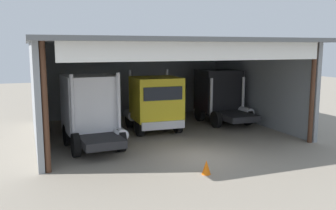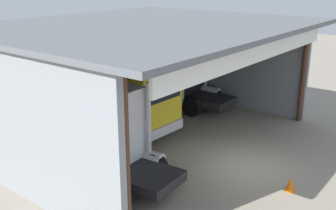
# 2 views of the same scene
# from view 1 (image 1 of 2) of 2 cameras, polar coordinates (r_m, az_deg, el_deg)

# --- Properties ---
(ground_plane) EXTENTS (80.00, 80.00, 0.00)m
(ground_plane) POSITION_cam_1_polar(r_m,az_deg,el_deg) (17.02, 4.66, -7.88)
(ground_plane) COLOR gray
(ground_plane) RESTS_ON ground
(workshop_shed) EXTENTS (14.10, 12.06, 5.34)m
(workshop_shed) POSITION_cam_1_polar(r_m,az_deg,el_deg) (22.15, -2.27, 5.90)
(workshop_shed) COLOR gray
(workshop_shed) RESTS_ON ground
(truck_white_center_bay) EXTENTS (2.78, 4.67, 3.73)m
(truck_white_center_bay) POSITION_cam_1_polar(r_m,az_deg,el_deg) (18.53, -11.82, -0.67)
(truck_white_center_bay) COLOR white
(truck_white_center_bay) RESTS_ON ground
(truck_yellow_left_bay) EXTENTS (2.77, 5.01, 3.57)m
(truck_yellow_left_bay) POSITION_cam_1_polar(r_m,az_deg,el_deg) (21.44, -2.15, 0.40)
(truck_yellow_left_bay) COLOR yellow
(truck_yellow_left_bay) RESTS_ON ground
(truck_black_right_bay) EXTENTS (2.78, 4.66, 3.43)m
(truck_black_right_bay) POSITION_cam_1_polar(r_m,az_deg,el_deg) (24.52, 8.14, 1.50)
(truck_black_right_bay) COLOR black
(truck_black_right_bay) RESTS_ON ground
(oil_drum) EXTENTS (0.58, 0.58, 0.90)m
(oil_drum) POSITION_cam_1_polar(r_m,az_deg,el_deg) (27.13, 0.49, -0.54)
(oil_drum) COLOR #B21E19
(oil_drum) RESTS_ON ground
(tool_cart) EXTENTS (0.90, 0.60, 1.00)m
(tool_cart) POSITION_cam_1_polar(r_m,az_deg,el_deg) (26.17, -0.93, -0.78)
(tool_cart) COLOR red
(tool_cart) RESTS_ON ground
(traffic_cone) EXTENTS (0.36, 0.36, 0.56)m
(traffic_cone) POSITION_cam_1_polar(r_m,az_deg,el_deg) (14.66, 5.94, -9.55)
(traffic_cone) COLOR orange
(traffic_cone) RESTS_ON ground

